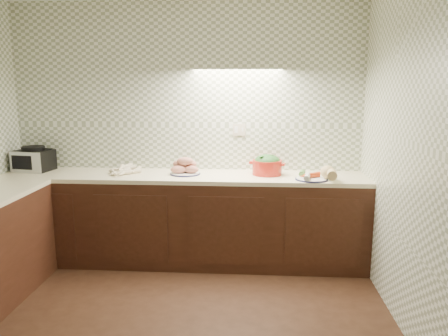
# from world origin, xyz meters

# --- Properties ---
(room) EXTENTS (3.60, 3.60, 2.60)m
(room) POSITION_xyz_m (0.00, 0.00, 1.63)
(room) COLOR black
(room) RESTS_ON ground
(counter) EXTENTS (3.60, 3.60, 0.90)m
(counter) POSITION_xyz_m (-0.68, 0.68, 0.45)
(counter) COLOR black
(counter) RESTS_ON ground
(toaster_oven) EXTENTS (0.39, 0.33, 0.25)m
(toaster_oven) POSITION_xyz_m (-1.56, 1.60, 1.02)
(toaster_oven) COLOR black
(toaster_oven) RESTS_ON counter
(parsnip_pile) EXTENTS (0.36, 0.39, 0.08)m
(parsnip_pile) POSITION_xyz_m (-0.56, 1.55, 0.93)
(parsnip_pile) COLOR beige
(parsnip_pile) RESTS_ON counter
(sweet_potato_plate) EXTENTS (0.30, 0.30, 0.17)m
(sweet_potato_plate) POSITION_xyz_m (0.02, 1.53, 0.96)
(sweet_potato_plate) COLOR #15163D
(sweet_potato_plate) RESTS_ON counter
(onion_bowl) EXTENTS (0.15, 0.15, 0.11)m
(onion_bowl) POSITION_xyz_m (0.04, 1.64, 0.94)
(onion_bowl) COLOR black
(onion_bowl) RESTS_ON counter
(dutch_oven) EXTENTS (0.36, 0.36, 0.20)m
(dutch_oven) POSITION_xyz_m (0.84, 1.56, 1.00)
(dutch_oven) COLOR red
(dutch_oven) RESTS_ON counter
(veg_plate) EXTENTS (0.39, 0.34, 0.14)m
(veg_plate) POSITION_xyz_m (1.32, 1.35, 0.95)
(veg_plate) COLOR #15163D
(veg_plate) RESTS_ON counter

